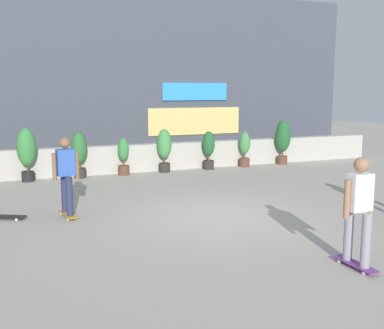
# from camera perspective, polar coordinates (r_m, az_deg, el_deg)

# --- Properties ---
(ground_plane) EXTENTS (48.00, 48.00, 0.00)m
(ground_plane) POSITION_cam_1_polar(r_m,az_deg,el_deg) (9.88, 3.22, -6.46)
(ground_plane) COLOR #A8A093
(planter_wall) EXTENTS (18.00, 0.40, 0.90)m
(planter_wall) POSITION_cam_1_polar(r_m,az_deg,el_deg) (15.33, -6.20, 0.84)
(planter_wall) COLOR #B2ADA3
(planter_wall) RESTS_ON ground
(building_backdrop) EXTENTS (20.00, 2.08, 6.50)m
(building_backdrop) POSITION_cam_1_polar(r_m,az_deg,el_deg) (19.06, -9.60, 10.84)
(building_backdrop) COLOR #424751
(building_backdrop) RESTS_ON ground
(potted_plant_1) EXTENTS (0.55, 0.55, 1.58)m
(potted_plant_1) POSITION_cam_1_polar(r_m,az_deg,el_deg) (14.29, -19.82, 1.68)
(potted_plant_1) COLOR black
(potted_plant_1) RESTS_ON ground
(potted_plant_2) EXTENTS (0.47, 0.47, 1.42)m
(potted_plant_2) POSITION_cam_1_polar(r_m,az_deg,el_deg) (14.42, -13.78, 1.56)
(potted_plant_2) COLOR #2D2823
(potted_plant_2) RESTS_ON ground
(potted_plant_3) EXTENTS (0.36, 0.36, 1.18)m
(potted_plant_3) POSITION_cam_1_polar(r_m,az_deg,el_deg) (14.69, -8.48, 1.10)
(potted_plant_3) COLOR brown
(potted_plant_3) RESTS_ON ground
(potted_plant_4) EXTENTS (0.47, 0.47, 1.42)m
(potted_plant_4) POSITION_cam_1_polar(r_m,az_deg,el_deg) (15.03, -3.44, 2.12)
(potted_plant_4) COLOR #2D2823
(potted_plant_4) RESTS_ON ground
(potted_plant_5) EXTENTS (0.41, 0.41, 1.30)m
(potted_plant_5) POSITION_cam_1_polar(r_m,az_deg,el_deg) (15.60, 2.08, 2.04)
(potted_plant_5) COLOR #2D2823
(potted_plant_5) RESTS_ON ground
(potted_plant_6) EXTENTS (0.38, 0.38, 1.23)m
(potted_plant_6) POSITION_cam_1_polar(r_m,az_deg,el_deg) (16.20, 6.54, 2.05)
(potted_plant_6) COLOR brown
(potted_plant_6) RESTS_ON ground
(potted_plant_7) EXTENTS (0.55, 0.55, 1.58)m
(potted_plant_7) POSITION_cam_1_polar(r_m,az_deg,el_deg) (16.96, 11.19, 3.15)
(potted_plant_7) COLOR brown
(potted_plant_7) RESTS_ON ground
(skater_far_left) EXTENTS (0.55, 0.82, 1.70)m
(skater_far_left) POSITION_cam_1_polar(r_m,az_deg,el_deg) (9.98, -15.34, -1.08)
(skater_far_left) COLOR #BF8C26
(skater_far_left) RESTS_ON ground
(skater_by_wall_left) EXTENTS (0.56, 0.81, 1.70)m
(skater_by_wall_left) POSITION_cam_1_polar(r_m,az_deg,el_deg) (7.28, 19.95, -5.05)
(skater_by_wall_left) COLOR #72338C
(skater_by_wall_left) RESTS_ON ground
(skateboard_near_camera) EXTENTS (0.80, 0.55, 0.08)m
(skateboard_near_camera) POSITION_cam_1_polar(r_m,az_deg,el_deg) (10.38, -21.98, -6.00)
(skateboard_near_camera) COLOR black
(skateboard_near_camera) RESTS_ON ground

